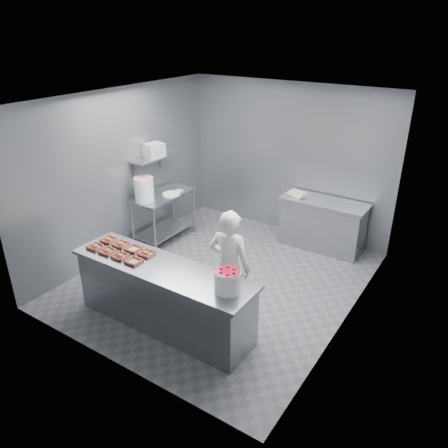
# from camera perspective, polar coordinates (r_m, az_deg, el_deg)

# --- Properties ---
(floor) EXTENTS (4.50, 4.50, 0.00)m
(floor) POSITION_cam_1_polar(r_m,az_deg,el_deg) (7.01, -0.42, -7.19)
(floor) COLOR #4C4C51
(floor) RESTS_ON ground
(ceiling) EXTENTS (4.50, 4.50, 0.00)m
(ceiling) POSITION_cam_1_polar(r_m,az_deg,el_deg) (6.00, -0.51, 16.04)
(ceiling) COLOR white
(ceiling) RESTS_ON wall_back
(wall_back) EXTENTS (4.00, 0.04, 2.80)m
(wall_back) POSITION_cam_1_polar(r_m,az_deg,el_deg) (8.23, 8.36, 8.29)
(wall_back) COLOR slate
(wall_back) RESTS_ON ground
(wall_left) EXTENTS (0.04, 4.50, 2.80)m
(wall_left) POSITION_cam_1_polar(r_m,az_deg,el_deg) (7.60, -13.18, 6.47)
(wall_left) COLOR slate
(wall_left) RESTS_ON ground
(wall_right) EXTENTS (0.04, 4.50, 2.80)m
(wall_right) POSITION_cam_1_polar(r_m,az_deg,el_deg) (5.60, 16.80, -0.78)
(wall_right) COLOR slate
(wall_right) RESTS_ON ground
(service_counter) EXTENTS (2.60, 0.70, 0.90)m
(service_counter) POSITION_cam_1_polar(r_m,az_deg,el_deg) (5.87, -7.87, -9.27)
(service_counter) COLOR slate
(service_counter) RESTS_ON ground
(prep_table) EXTENTS (0.60, 1.20, 0.90)m
(prep_table) POSITION_cam_1_polar(r_m,az_deg,el_deg) (8.06, -7.85, 1.82)
(prep_table) COLOR slate
(prep_table) RESTS_ON ground
(back_counter) EXTENTS (1.50, 0.60, 0.90)m
(back_counter) POSITION_cam_1_polar(r_m,az_deg,el_deg) (7.94, 12.69, -0.03)
(back_counter) COLOR slate
(back_counter) RESTS_ON ground
(wall_shelf) EXTENTS (0.35, 0.90, 0.03)m
(wall_shelf) POSITION_cam_1_polar(r_m,az_deg,el_deg) (7.84, -9.22, 8.53)
(wall_shelf) COLOR slate
(wall_shelf) RESTS_ON wall_left
(tray_0) EXTENTS (0.19, 0.18, 0.06)m
(tray_0) POSITION_cam_1_polar(r_m,az_deg,el_deg) (6.25, -16.47, -2.84)
(tray_0) COLOR tan
(tray_0) RESTS_ON service_counter
(tray_1) EXTENTS (0.19, 0.18, 0.06)m
(tray_1) POSITION_cam_1_polar(r_m,az_deg,el_deg) (6.09, -14.98, -3.44)
(tray_1) COLOR tan
(tray_1) RESTS_ON service_counter
(tray_2) EXTENTS (0.19, 0.18, 0.06)m
(tray_2) POSITION_cam_1_polar(r_m,az_deg,el_deg) (5.93, -13.40, -4.08)
(tray_2) COLOR tan
(tray_2) RESTS_ON service_counter
(tray_3) EXTENTS (0.19, 0.18, 0.04)m
(tray_3) POSITION_cam_1_polar(r_m,az_deg,el_deg) (5.77, -11.71, -4.78)
(tray_3) COLOR tan
(tray_3) RESTS_ON service_counter
(tray_4) EXTENTS (0.19, 0.18, 0.06)m
(tray_4) POSITION_cam_1_polar(r_m,az_deg,el_deg) (6.39, -14.85, -2.00)
(tray_4) COLOR tan
(tray_4) RESTS_ON service_counter
(tray_5) EXTENTS (0.19, 0.18, 0.06)m
(tray_5) POSITION_cam_1_polar(r_m,az_deg,el_deg) (6.23, -13.34, -2.56)
(tray_5) COLOR tan
(tray_5) RESTS_ON service_counter
(tray_6) EXTENTS (0.19, 0.18, 0.04)m
(tray_6) POSITION_cam_1_polar(r_m,az_deg,el_deg) (6.07, -11.74, -3.19)
(tray_6) COLOR tan
(tray_6) RESTS_ON service_counter
(tray_7) EXTENTS (0.19, 0.18, 0.06)m
(tray_7) POSITION_cam_1_polar(r_m,az_deg,el_deg) (5.92, -10.09, -3.78)
(tray_7) COLOR tan
(tray_7) RESTS_ON service_counter
(worker) EXTENTS (0.62, 0.44, 1.61)m
(worker) POSITION_cam_1_polar(r_m,az_deg,el_deg) (5.75, 0.74, -5.63)
(worker) COLOR silver
(worker) RESTS_ON ground
(strawberry_tub) EXTENTS (0.31, 0.31, 0.26)m
(strawberry_tub) POSITION_cam_1_polar(r_m,az_deg,el_deg) (5.04, 0.48, -7.36)
(strawberry_tub) COLOR white
(strawberry_tub) RESTS_ON service_counter
(glaze_bucket) EXTENTS (0.35, 0.33, 0.51)m
(glaze_bucket) POSITION_cam_1_polar(r_m,az_deg,el_deg) (7.64, -10.41, 4.57)
(glaze_bucket) COLOR white
(glaze_bucket) RESTS_ON prep_table
(bucket_lid) EXTENTS (0.34, 0.34, 0.02)m
(bucket_lid) POSITION_cam_1_polar(r_m,az_deg,el_deg) (7.90, -6.91, 3.90)
(bucket_lid) COLOR white
(bucket_lid) RESTS_ON prep_table
(rag) EXTENTS (0.14, 0.13, 0.02)m
(rag) POSITION_cam_1_polar(r_m,az_deg,el_deg) (8.06, -5.88, 4.36)
(rag) COLOR #CCB28C
(rag) RESTS_ON prep_table
(appliance) EXTENTS (0.35, 0.38, 0.24)m
(appliance) POSITION_cam_1_polar(r_m,az_deg,el_deg) (7.83, -9.12, 9.52)
(appliance) COLOR gray
(appliance) RESTS_ON wall_shelf
(paper_stack) EXTENTS (0.35, 0.29, 0.06)m
(paper_stack) POSITION_cam_1_polar(r_m,az_deg,el_deg) (7.93, 9.58, 3.96)
(paper_stack) COLOR silver
(paper_stack) RESTS_ON back_counter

